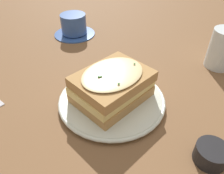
% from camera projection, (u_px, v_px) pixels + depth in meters
% --- Properties ---
extents(ground_plane, '(2.40, 2.40, 0.00)m').
position_uv_depth(ground_plane, '(117.00, 103.00, 0.49)').
color(ground_plane, brown).
extents(dinner_plate, '(0.24, 0.24, 0.01)m').
position_uv_depth(dinner_plate, '(112.00, 99.00, 0.49)').
color(dinner_plate, silver).
rests_on(dinner_plate, ground_plane).
extents(sandwich, '(0.18, 0.20, 0.07)m').
position_uv_depth(sandwich, '(112.00, 86.00, 0.46)').
color(sandwich, '#B2844C').
rests_on(sandwich, dinner_plate).
extents(teacup_with_saucer, '(0.14, 0.14, 0.07)m').
position_uv_depth(teacup_with_saucer, '(74.00, 25.00, 0.75)').
color(teacup_with_saucer, '#33569E').
rests_on(teacup_with_saucer, ground_plane).
extents(water_glass, '(0.07, 0.07, 0.11)m').
position_uv_depth(water_glass, '(223.00, 49.00, 0.58)').
color(water_glass, silver).
rests_on(water_glass, ground_plane).
extents(condiment_pot, '(0.06, 0.06, 0.03)m').
position_uv_depth(condiment_pot, '(211.00, 154.00, 0.37)').
color(condiment_pot, black).
rests_on(condiment_pot, ground_plane).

